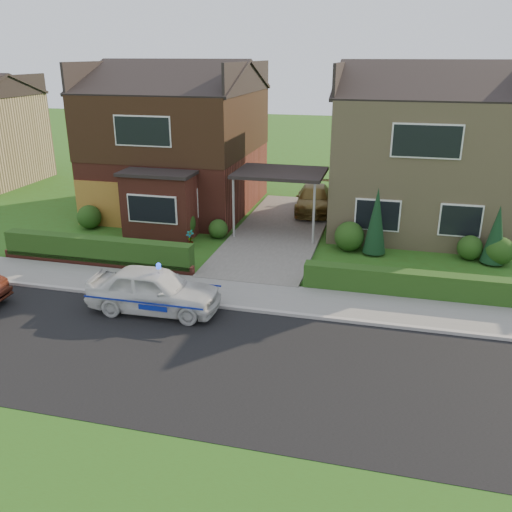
% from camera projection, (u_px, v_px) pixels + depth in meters
% --- Properties ---
extents(ground, '(120.00, 120.00, 0.00)m').
position_uv_depth(ground, '(193.00, 359.00, 14.15)').
color(ground, '#2B5316').
rests_on(ground, ground).
extents(road, '(60.00, 6.00, 0.02)m').
position_uv_depth(road, '(193.00, 359.00, 14.15)').
color(road, black).
rests_on(road, ground).
extents(kerb, '(60.00, 0.16, 0.12)m').
position_uv_depth(kerb, '(227.00, 307.00, 16.90)').
color(kerb, '#9E9993').
rests_on(kerb, ground).
extents(sidewalk, '(60.00, 2.00, 0.10)m').
position_uv_depth(sidewalk, '(237.00, 294.00, 17.85)').
color(sidewalk, slate).
rests_on(sidewalk, ground).
extents(grass_verge, '(60.00, 4.00, 0.01)m').
position_uv_depth(grass_verge, '(95.00, 504.00, 9.61)').
color(grass_verge, '#2B5316').
rests_on(grass_verge, ground).
extents(driveway, '(3.80, 12.00, 0.12)m').
position_uv_depth(driveway, '(279.00, 231.00, 24.11)').
color(driveway, '#666059').
rests_on(driveway, ground).
extents(house_left, '(7.50, 9.53, 7.25)m').
position_uv_depth(house_left, '(178.00, 133.00, 26.75)').
color(house_left, maroon).
rests_on(house_left, ground).
extents(house_right, '(7.50, 8.06, 7.25)m').
position_uv_depth(house_right, '(421.00, 145.00, 24.24)').
color(house_right, tan).
rests_on(house_right, ground).
extents(carport_link, '(3.80, 3.00, 2.77)m').
position_uv_depth(carport_link, '(280.00, 174.00, 23.16)').
color(carport_link, black).
rests_on(carport_link, ground).
extents(garage_door, '(2.20, 0.10, 2.10)m').
position_uv_depth(garage_door, '(98.00, 204.00, 24.71)').
color(garage_door, '#946420').
rests_on(garage_door, ground).
extents(dwarf_wall, '(7.70, 0.25, 0.36)m').
position_uv_depth(dwarf_wall, '(96.00, 262.00, 20.22)').
color(dwarf_wall, maroon).
rests_on(dwarf_wall, ground).
extents(hedge_left, '(7.50, 0.55, 0.90)m').
position_uv_depth(hedge_left, '(99.00, 265.00, 20.42)').
color(hedge_left, '#1D3D13').
rests_on(hedge_left, ground).
extents(hedge_right, '(7.50, 0.55, 0.80)m').
position_uv_depth(hedge_right, '(418.00, 298.00, 17.68)').
color(hedge_right, '#1D3D13').
rests_on(hedge_right, ground).
extents(shrub_left_far, '(1.08, 1.08, 1.08)m').
position_uv_depth(shrub_left_far, '(89.00, 217.00, 24.52)').
color(shrub_left_far, '#1D3D13').
rests_on(shrub_left_far, ground).
extents(shrub_left_mid, '(1.32, 1.32, 1.32)m').
position_uv_depth(shrub_left_mid, '(181.00, 223.00, 23.27)').
color(shrub_left_mid, '#1D3D13').
rests_on(shrub_left_mid, ground).
extents(shrub_left_near, '(0.84, 0.84, 0.84)m').
position_uv_depth(shrub_left_near, '(218.00, 229.00, 23.26)').
color(shrub_left_near, '#1D3D13').
rests_on(shrub_left_near, ground).
extents(shrub_right_near, '(1.20, 1.20, 1.20)m').
position_uv_depth(shrub_right_near, '(349.00, 236.00, 21.74)').
color(shrub_right_near, '#1D3D13').
rests_on(shrub_right_near, ground).
extents(shrub_right_mid, '(0.96, 0.96, 0.96)m').
position_uv_depth(shrub_right_mid, '(470.00, 248.00, 20.83)').
color(shrub_right_mid, '#1D3D13').
rests_on(shrub_right_mid, ground).
extents(shrub_right_far, '(1.08, 1.08, 1.08)m').
position_uv_depth(shrub_right_far, '(499.00, 251.00, 20.30)').
color(shrub_right_far, '#1D3D13').
rests_on(shrub_right_far, ground).
extents(conifer_a, '(0.90, 0.90, 2.60)m').
position_uv_depth(conifer_a, '(376.00, 223.00, 21.09)').
color(conifer_a, black).
rests_on(conifer_a, ground).
extents(conifer_b, '(0.90, 0.90, 2.20)m').
position_uv_depth(conifer_b, '(496.00, 236.00, 20.15)').
color(conifer_b, black).
rests_on(conifer_b, ground).
extents(police_car, '(3.77, 4.14, 1.56)m').
position_uv_depth(police_car, '(154.00, 290.00, 16.57)').
color(police_car, silver).
rests_on(police_car, ground).
extents(driveway_car, '(2.10, 4.33, 1.21)m').
position_uv_depth(driveway_car, '(314.00, 199.00, 26.83)').
color(driveway_car, brown).
rests_on(driveway_car, driveway).
extents(potted_plant_a, '(0.44, 0.37, 0.71)m').
position_uv_depth(potted_plant_a, '(190.00, 239.00, 22.22)').
color(potted_plant_a, gray).
rests_on(potted_plant_a, ground).
extents(potted_plant_b, '(0.55, 0.52, 0.79)m').
position_uv_depth(potted_plant_b, '(182.00, 231.00, 23.05)').
color(potted_plant_b, gray).
rests_on(potted_plant_b, ground).
extents(potted_plant_c, '(0.45, 0.45, 0.70)m').
position_uv_depth(potted_plant_c, '(150.00, 251.00, 20.86)').
color(potted_plant_c, gray).
rests_on(potted_plant_c, ground).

